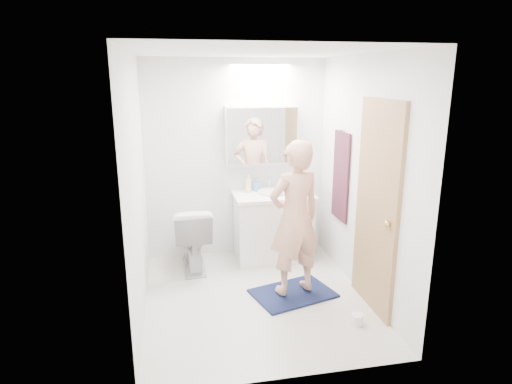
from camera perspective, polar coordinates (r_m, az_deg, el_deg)
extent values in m
plane|color=silver|center=(4.59, -0.01, -13.60)|extent=(2.50, 2.50, 0.00)
plane|color=white|center=(4.03, -0.01, 17.86)|extent=(2.50, 2.50, 0.00)
plane|color=white|center=(5.36, -2.59, 4.25)|extent=(2.50, 0.00, 2.50)
plane|color=white|center=(2.99, 4.62, -4.60)|extent=(2.50, 0.00, 2.50)
plane|color=white|center=(4.09, -15.31, 0.33)|extent=(0.00, 2.50, 2.50)
plane|color=white|center=(4.49, 13.90, 1.71)|extent=(0.00, 2.50, 2.50)
cube|color=white|center=(5.37, 2.21, -4.67)|extent=(0.90, 0.55, 0.78)
cube|color=white|center=(5.25, 2.25, -0.46)|extent=(0.95, 0.58, 0.04)
cylinder|color=silver|center=(5.27, 2.18, 0.00)|extent=(0.36, 0.36, 0.03)
cylinder|color=silver|center=(5.43, 1.73, 1.17)|extent=(0.02, 0.02, 0.16)
cube|color=white|center=(5.29, 0.73, 7.42)|extent=(0.88, 0.14, 0.70)
cube|color=silver|center=(5.21, 0.91, 7.31)|extent=(0.84, 0.01, 0.66)
imported|color=silver|center=(5.14, -8.34, -5.83)|extent=(0.44, 0.76, 0.77)
cube|color=#131C3D|center=(4.66, 4.84, -13.04)|extent=(0.92, 0.75, 0.02)
imported|color=tan|center=(4.34, 5.08, -3.45)|extent=(0.65, 0.52, 1.56)
cube|color=#A67F53|center=(4.23, 15.46, -2.03)|extent=(0.04, 0.80, 2.00)
sphere|color=gold|center=(3.97, 16.79, -3.99)|extent=(0.06, 0.06, 0.06)
cube|color=#121E3B|center=(4.99, 10.98, 2.02)|extent=(0.02, 0.42, 1.00)
cylinder|color=silver|center=(4.90, 11.15, 7.95)|extent=(0.07, 0.02, 0.02)
imported|color=beige|center=(5.30, -1.03, 1.14)|extent=(0.09, 0.09, 0.21)
imported|color=#618CD1|center=(5.36, 0.01, 1.03)|extent=(0.11, 0.11, 0.17)
imported|color=#4556D0|center=(5.42, 3.62, 0.79)|extent=(0.13, 0.13, 0.10)
cylinder|color=white|center=(4.24, 13.05, -15.91)|extent=(0.11, 0.11, 0.10)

